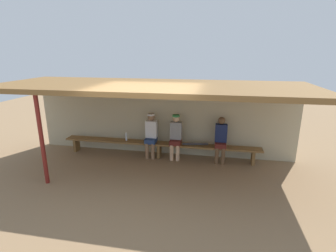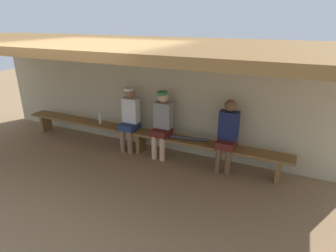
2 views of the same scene
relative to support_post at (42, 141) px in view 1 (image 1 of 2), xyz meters
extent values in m
plane|color=#8C6D4C|center=(2.35, 0.55, -1.10)|extent=(24.00, 24.00, 0.00)
cube|color=#B7AD8C|center=(2.35, 2.55, 0.00)|extent=(8.00, 0.20, 2.20)
cube|color=brown|center=(2.35, 1.25, 1.16)|extent=(8.00, 2.80, 0.12)
cylinder|color=maroon|center=(0.00, 0.00, 0.00)|extent=(0.10, 0.10, 2.20)
cube|color=brown|center=(2.35, 2.10, -0.67)|extent=(6.00, 0.36, 0.05)
cube|color=brown|center=(-0.40, 2.10, -0.90)|extent=(0.08, 0.29, 0.41)
cube|color=brown|center=(2.35, 2.10, -0.90)|extent=(0.08, 0.29, 0.41)
cube|color=brown|center=(5.10, 2.10, -0.90)|extent=(0.08, 0.29, 0.41)
cube|color=#591E19|center=(2.86, 2.08, -0.57)|extent=(0.32, 0.40, 0.14)
cylinder|color=#DBAD84|center=(2.77, 1.92, -0.86)|extent=(0.11, 0.11, 0.48)
cylinder|color=#DBAD84|center=(2.95, 1.92, -0.86)|extent=(0.11, 0.11, 0.48)
cube|color=gray|center=(2.86, 2.16, -0.24)|extent=(0.34, 0.20, 0.52)
sphere|color=#DBAD84|center=(2.86, 2.16, 0.13)|extent=(0.21, 0.21, 0.21)
cylinder|color=#2D8442|center=(2.86, 2.12, 0.22)|extent=(0.21, 0.21, 0.05)
cube|color=navy|center=(2.11, 2.08, -0.57)|extent=(0.32, 0.40, 0.14)
cylinder|color=#8C6647|center=(2.02, 1.92, -0.86)|extent=(0.11, 0.11, 0.48)
cylinder|color=#8C6647|center=(2.20, 1.92, -0.86)|extent=(0.11, 0.11, 0.48)
cube|color=white|center=(2.11, 2.16, -0.24)|extent=(0.34, 0.20, 0.52)
sphere|color=#8C6647|center=(2.11, 2.16, 0.13)|extent=(0.21, 0.21, 0.21)
cylinder|color=white|center=(2.11, 2.12, 0.22)|extent=(0.21, 0.21, 0.05)
cube|color=#591E19|center=(4.17, 2.08, -0.57)|extent=(0.32, 0.40, 0.14)
cylinder|color=brown|center=(4.08, 1.92, -0.86)|extent=(0.11, 0.11, 0.48)
cylinder|color=brown|center=(4.26, 1.92, -0.86)|extent=(0.11, 0.11, 0.48)
cube|color=#19234C|center=(4.17, 2.16, -0.24)|extent=(0.34, 0.20, 0.52)
sphere|color=brown|center=(4.17, 2.16, 0.13)|extent=(0.21, 0.21, 0.21)
cylinder|color=silver|center=(1.31, 2.12, -0.52)|extent=(0.06, 0.06, 0.23)
cylinder|color=white|center=(1.31, 2.12, -0.39)|extent=(0.04, 0.04, 0.02)
cylinder|color=#333338|center=(3.44, 2.10, -0.61)|extent=(0.75, 0.20, 0.07)
camera|label=1|loc=(3.98, -5.06, 2.00)|focal=27.50mm
camera|label=2|loc=(5.21, -2.58, 1.54)|focal=30.11mm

